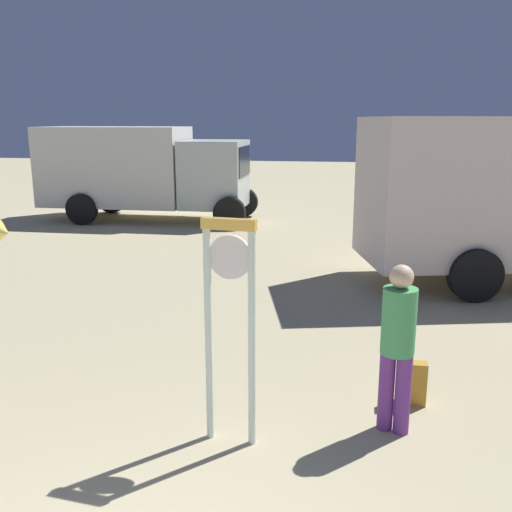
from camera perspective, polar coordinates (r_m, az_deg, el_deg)
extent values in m
cylinder|color=silver|center=(5.28, -4.79, -8.14)|extent=(0.07, 0.07, 2.04)
cylinder|color=silver|center=(5.16, -0.42, -8.63)|extent=(0.07, 0.07, 2.04)
cube|color=#FDBB49|center=(4.92, -2.77, 3.23)|extent=(0.50, 0.13, 0.10)
cylinder|color=white|center=(5.01, -2.62, -0.09)|extent=(0.40, 0.08, 0.40)
cube|color=black|center=(5.03, -2.53, -0.03)|extent=(0.05, 0.02, 0.09)
cube|color=black|center=(5.03, -2.53, -0.03)|extent=(0.13, 0.03, 0.12)
cone|color=#FCE163|center=(5.56, -24.31, 2.21)|extent=(0.29, 0.31, 0.25)
cylinder|color=#6E3389|center=(5.79, 12.97, -13.05)|extent=(0.15, 0.15, 0.81)
cylinder|color=#6E3389|center=(5.76, 14.56, -13.30)|extent=(0.15, 0.15, 0.81)
cylinder|color=#469C5B|center=(5.49, 14.19, -6.38)|extent=(0.32, 0.32, 0.64)
sphere|color=beige|center=(5.36, 14.45, -2.02)|extent=(0.22, 0.22, 0.22)
cube|color=gold|center=(6.40, 15.38, -12.23)|extent=(0.30, 0.14, 0.47)
cube|color=orange|center=(6.51, 15.27, -12.45)|extent=(0.21, 0.04, 0.21)
cube|color=beige|center=(11.06, 21.54, 6.22)|extent=(4.44, 3.06, 2.57)
cylinder|color=black|center=(10.12, 21.20, -1.80)|extent=(0.93, 0.46, 0.90)
cylinder|color=black|center=(12.07, 16.82, 0.92)|extent=(0.93, 0.46, 0.90)
cube|color=silver|center=(17.80, -13.96, 8.77)|extent=(4.28, 2.15, 2.32)
cube|color=silver|center=(16.86, -4.18, 8.23)|extent=(1.78, 2.02, 1.94)
cube|color=black|center=(16.65, -1.17, 9.54)|extent=(0.04, 1.69, 0.85)
cylinder|color=black|center=(15.79, -2.69, 4.35)|extent=(0.90, 0.26, 0.90)
cylinder|color=black|center=(17.88, -1.28, 5.44)|extent=(0.90, 0.26, 0.90)
cylinder|color=black|center=(17.22, -17.13, 4.54)|extent=(0.90, 0.26, 0.90)
cylinder|color=black|center=(19.16, -14.32, 5.57)|extent=(0.90, 0.26, 0.90)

